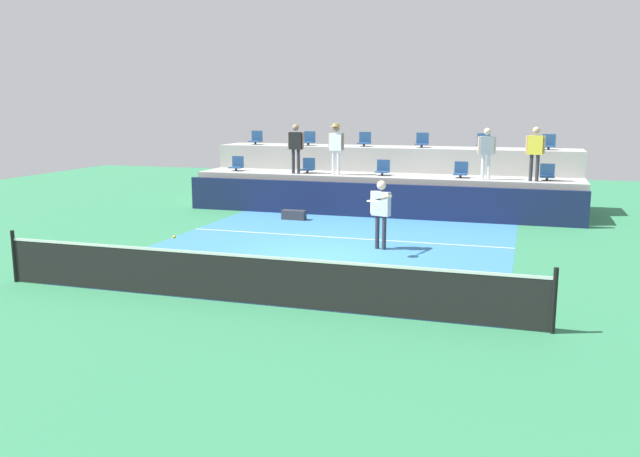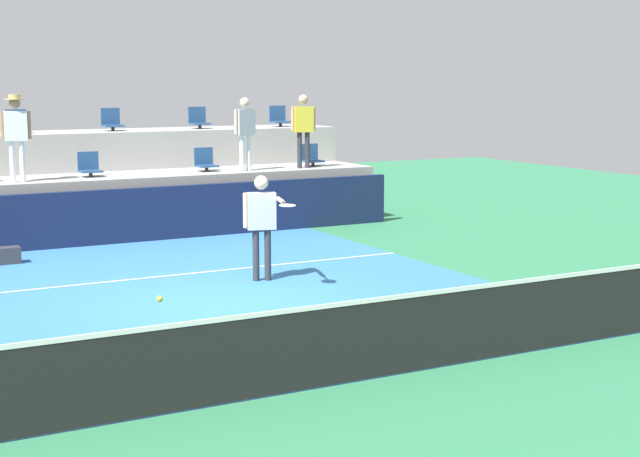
# 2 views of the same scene
# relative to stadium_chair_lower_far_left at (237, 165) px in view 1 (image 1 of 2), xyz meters

# --- Properties ---
(ground_plane) EXTENTS (40.00, 40.00, 0.00)m
(ground_plane) POSITION_rel_stadium_chair_lower_far_left_xyz_m (5.35, -7.23, -1.46)
(ground_plane) COLOR #2D754C
(court_inner_paint) EXTENTS (9.00, 10.00, 0.01)m
(court_inner_paint) POSITION_rel_stadium_chair_lower_far_left_xyz_m (5.35, -6.23, -1.46)
(court_inner_paint) COLOR teal
(court_inner_paint) RESTS_ON ground_plane
(court_service_line) EXTENTS (9.00, 0.06, 0.00)m
(court_service_line) POSITION_rel_stadium_chair_lower_far_left_xyz_m (5.35, -4.83, -1.46)
(court_service_line) COLOR white
(court_service_line) RESTS_ON ground_plane
(tennis_net) EXTENTS (10.48, 0.08, 1.07)m
(tennis_net) POSITION_rel_stadium_chair_lower_far_left_xyz_m (5.35, -11.23, -0.97)
(tennis_net) COLOR black
(tennis_net) RESTS_ON ground_plane
(sponsor_backboard) EXTENTS (13.00, 0.16, 1.10)m
(sponsor_backboard) POSITION_rel_stadium_chair_lower_far_left_xyz_m (5.35, -1.23, -0.91)
(sponsor_backboard) COLOR #141E42
(sponsor_backboard) RESTS_ON ground_plane
(seating_tier_lower) EXTENTS (13.00, 1.80, 1.25)m
(seating_tier_lower) POSITION_rel_stadium_chair_lower_far_left_xyz_m (5.35, 0.07, -0.84)
(seating_tier_lower) COLOR #9E9E99
(seating_tier_lower) RESTS_ON ground_plane
(seating_tier_upper) EXTENTS (13.00, 1.80, 2.10)m
(seating_tier_upper) POSITION_rel_stadium_chair_lower_far_left_xyz_m (5.35, 1.87, -0.41)
(seating_tier_upper) COLOR #9E9E99
(seating_tier_upper) RESTS_ON ground_plane
(stadium_chair_lower_far_left) EXTENTS (0.44, 0.40, 0.52)m
(stadium_chair_lower_far_left) POSITION_rel_stadium_chair_lower_far_left_xyz_m (0.00, 0.00, 0.00)
(stadium_chair_lower_far_left) COLOR #2D2D33
(stadium_chair_lower_far_left) RESTS_ON seating_tier_lower
(stadium_chair_lower_left) EXTENTS (0.44, 0.40, 0.52)m
(stadium_chair_lower_left) POSITION_rel_stadium_chair_lower_far_left_xyz_m (2.72, 0.00, 0.00)
(stadium_chair_lower_left) COLOR #2D2D33
(stadium_chair_lower_left) RESTS_ON seating_tier_lower
(stadium_chair_lower_center) EXTENTS (0.44, 0.40, 0.52)m
(stadium_chair_lower_center) POSITION_rel_stadium_chair_lower_far_left_xyz_m (5.38, 0.00, 0.00)
(stadium_chair_lower_center) COLOR #2D2D33
(stadium_chair_lower_center) RESTS_ON seating_tier_lower
(stadium_chair_lower_right) EXTENTS (0.44, 0.40, 0.52)m
(stadium_chair_lower_right) POSITION_rel_stadium_chair_lower_far_left_xyz_m (7.97, 0.00, 0.00)
(stadium_chair_lower_right) COLOR #2D2D33
(stadium_chair_lower_right) RESTS_ON seating_tier_lower
(stadium_chair_lower_far_right) EXTENTS (0.44, 0.40, 0.52)m
(stadium_chair_lower_far_right) POSITION_rel_stadium_chair_lower_far_left_xyz_m (10.64, 0.00, 0.00)
(stadium_chair_lower_far_right) COLOR #2D2D33
(stadium_chair_lower_far_right) RESTS_ON seating_tier_lower
(stadium_chair_upper_far_left) EXTENTS (0.44, 0.40, 0.52)m
(stadium_chair_upper_far_left) POSITION_rel_stadium_chair_lower_far_left_xyz_m (0.01, 1.80, 0.85)
(stadium_chair_upper_far_left) COLOR #2D2D33
(stadium_chair_upper_far_left) RESTS_ON seating_tier_upper
(stadium_chair_upper_left) EXTENTS (0.44, 0.40, 0.52)m
(stadium_chair_upper_left) POSITION_rel_stadium_chair_lower_far_left_xyz_m (2.15, 1.80, 0.85)
(stadium_chair_upper_left) COLOR #2D2D33
(stadium_chair_upper_left) RESTS_ON seating_tier_upper
(stadium_chair_upper_mid_left) EXTENTS (0.44, 0.40, 0.52)m
(stadium_chair_upper_mid_left) POSITION_rel_stadium_chair_lower_far_left_xyz_m (4.29, 1.80, 0.85)
(stadium_chair_upper_mid_left) COLOR #2D2D33
(stadium_chair_upper_mid_left) RESTS_ON seating_tier_upper
(stadium_chair_upper_mid_right) EXTENTS (0.44, 0.40, 0.52)m
(stadium_chair_upper_mid_right) POSITION_rel_stadium_chair_lower_far_left_xyz_m (6.40, 1.80, 0.85)
(stadium_chair_upper_mid_right) COLOR #2D2D33
(stadium_chair_upper_mid_right) RESTS_ON seating_tier_upper
(stadium_chair_upper_right) EXTENTS (0.44, 0.40, 0.52)m
(stadium_chair_upper_right) POSITION_rel_stadium_chair_lower_far_left_xyz_m (8.53, 1.80, 0.85)
(stadium_chair_upper_right) COLOR #2D2D33
(stadium_chair_upper_right) RESTS_ON seating_tier_upper
(stadium_chair_upper_far_right) EXTENTS (0.44, 0.40, 0.52)m
(stadium_chair_upper_far_right) POSITION_rel_stadium_chair_lower_far_left_xyz_m (10.68, 1.80, 0.85)
(stadium_chair_upper_far_right) COLOR #2D2D33
(stadium_chair_upper_far_right) RESTS_ON seating_tier_upper
(tennis_player) EXTENTS (0.59, 1.30, 1.73)m
(tennis_player) POSITION_rel_stadium_chair_lower_far_left_xyz_m (6.61, -5.95, -0.40)
(tennis_player) COLOR #2D2D33
(tennis_player) RESTS_ON ground_plane
(spectator_in_grey) EXTENTS (0.59, 0.23, 1.70)m
(spectator_in_grey) POSITION_rel_stadium_chair_lower_far_left_xyz_m (2.40, -0.38, 0.81)
(spectator_in_grey) COLOR #2D2D33
(spectator_in_grey) RESTS_ON seating_tier_lower
(spectator_with_hat) EXTENTS (0.59, 0.47, 1.73)m
(spectator_with_hat) POSITION_rel_stadium_chair_lower_far_left_xyz_m (3.85, -0.38, 0.84)
(spectator_with_hat) COLOR white
(spectator_with_hat) RESTS_ON seating_tier_lower
(spectator_leaning_on_rail) EXTENTS (0.57, 0.28, 1.63)m
(spectator_leaning_on_rail) POSITION_rel_stadium_chair_lower_far_left_xyz_m (8.78, -0.38, 0.76)
(spectator_leaning_on_rail) COLOR white
(spectator_leaning_on_rail) RESTS_ON seating_tier_lower
(spectator_in_white) EXTENTS (0.59, 0.25, 1.68)m
(spectator_in_white) POSITION_rel_stadium_chair_lower_far_left_xyz_m (10.24, -0.38, 0.80)
(spectator_in_white) COLOR #2D2D33
(spectator_in_white) RESTS_ON seating_tier_lower
(tennis_ball) EXTENTS (0.07, 0.07, 0.07)m
(tennis_ball) POSITION_rel_stadium_chair_lower_far_left_xyz_m (3.36, -10.37, -0.50)
(tennis_ball) COLOR #CCE033
(equipment_bag) EXTENTS (0.76, 0.28, 0.30)m
(equipment_bag) POSITION_rel_stadium_chair_lower_far_left_xyz_m (3.04, -2.42, -1.31)
(equipment_bag) COLOR #333338
(equipment_bag) RESTS_ON ground_plane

